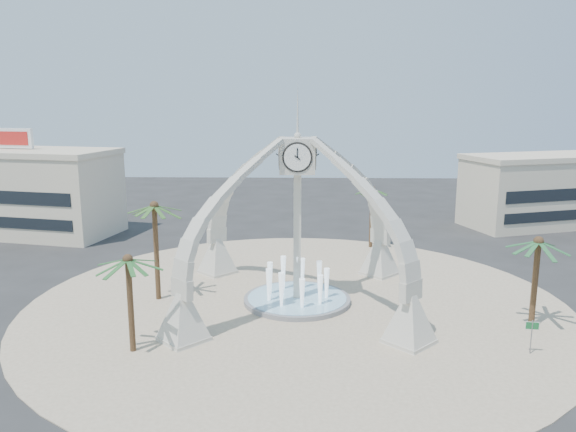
{
  "coord_description": "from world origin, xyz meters",
  "views": [
    {
      "loc": [
        0.46,
        -39.99,
        14.87
      ],
      "look_at": [
        -0.74,
        2.0,
        6.23
      ],
      "focal_mm": 35.0,
      "sensor_mm": 36.0,
      "label": 1
    }
  ],
  "objects_px": {
    "palm_west": "(154,207)",
    "palm_north": "(372,190)",
    "palm_east": "(539,243)",
    "fountain": "(297,299)",
    "clock_tower": "(297,218)",
    "palm_south": "(128,261)",
    "street_sign": "(532,330)"
  },
  "relations": [
    {
      "from": "clock_tower",
      "to": "palm_west",
      "type": "xyz_separation_m",
      "value": [
        -10.58,
        0.38,
        0.67
      ]
    },
    {
      "from": "fountain",
      "to": "palm_east",
      "type": "bearing_deg",
      "value": -14.69
    },
    {
      "from": "palm_east",
      "to": "palm_north",
      "type": "bearing_deg",
      "value": 112.19
    },
    {
      "from": "palm_east",
      "to": "palm_west",
      "type": "distance_m",
      "value": 26.77
    },
    {
      "from": "palm_west",
      "to": "palm_south",
      "type": "relative_size",
      "value": 1.24
    },
    {
      "from": "street_sign",
      "to": "palm_east",
      "type": "bearing_deg",
      "value": 74.79
    },
    {
      "from": "palm_south",
      "to": "street_sign",
      "type": "height_order",
      "value": "palm_south"
    },
    {
      "from": "palm_east",
      "to": "palm_north",
      "type": "xyz_separation_m",
      "value": [
        -8.38,
        20.55,
        0.24
      ]
    },
    {
      "from": "clock_tower",
      "to": "palm_west",
      "type": "bearing_deg",
      "value": 177.95
    },
    {
      "from": "palm_west",
      "to": "palm_north",
      "type": "xyz_separation_m",
      "value": [
        17.97,
        16.03,
        -1.1
      ]
    },
    {
      "from": "palm_south",
      "to": "palm_west",
      "type": "bearing_deg",
      "value": 94.85
    },
    {
      "from": "street_sign",
      "to": "palm_north",
      "type": "bearing_deg",
      "value": 111.92
    },
    {
      "from": "palm_west",
      "to": "fountain",
      "type": "bearing_deg",
      "value": -2.05
    },
    {
      "from": "palm_south",
      "to": "street_sign",
      "type": "distance_m",
      "value": 24.21
    },
    {
      "from": "clock_tower",
      "to": "street_sign",
      "type": "xyz_separation_m",
      "value": [
        14.04,
        -8.4,
        -4.94
      ]
    },
    {
      "from": "clock_tower",
      "to": "street_sign",
      "type": "height_order",
      "value": "clock_tower"
    },
    {
      "from": "clock_tower",
      "to": "street_sign",
      "type": "distance_m",
      "value": 17.09
    },
    {
      "from": "clock_tower",
      "to": "fountain",
      "type": "height_order",
      "value": "clock_tower"
    },
    {
      "from": "clock_tower",
      "to": "palm_north",
      "type": "bearing_deg",
      "value": 65.76
    },
    {
      "from": "palm_south",
      "to": "street_sign",
      "type": "xyz_separation_m",
      "value": [
        23.85,
        0.27,
        -4.14
      ]
    },
    {
      "from": "palm_east",
      "to": "palm_west",
      "type": "height_order",
      "value": "palm_west"
    },
    {
      "from": "fountain",
      "to": "palm_west",
      "type": "xyz_separation_m",
      "value": [
        -10.58,
        0.38,
        6.87
      ]
    },
    {
      "from": "fountain",
      "to": "palm_east",
      "type": "distance_m",
      "value": 17.22
    },
    {
      "from": "palm_east",
      "to": "street_sign",
      "type": "height_order",
      "value": "palm_east"
    },
    {
      "from": "clock_tower",
      "to": "palm_west",
      "type": "distance_m",
      "value": 10.61
    },
    {
      "from": "palm_west",
      "to": "palm_south",
      "type": "distance_m",
      "value": 9.21
    },
    {
      "from": "fountain",
      "to": "palm_east",
      "type": "height_order",
      "value": "palm_east"
    },
    {
      "from": "clock_tower",
      "to": "street_sign",
      "type": "bearing_deg",
      "value": -30.9
    },
    {
      "from": "clock_tower",
      "to": "palm_north",
      "type": "relative_size",
      "value": 2.61
    },
    {
      "from": "clock_tower",
      "to": "palm_south",
      "type": "height_order",
      "value": "clock_tower"
    },
    {
      "from": "palm_west",
      "to": "palm_east",
      "type": "bearing_deg",
      "value": -9.72
    },
    {
      "from": "palm_south",
      "to": "street_sign",
      "type": "bearing_deg",
      "value": 0.66
    }
  ]
}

